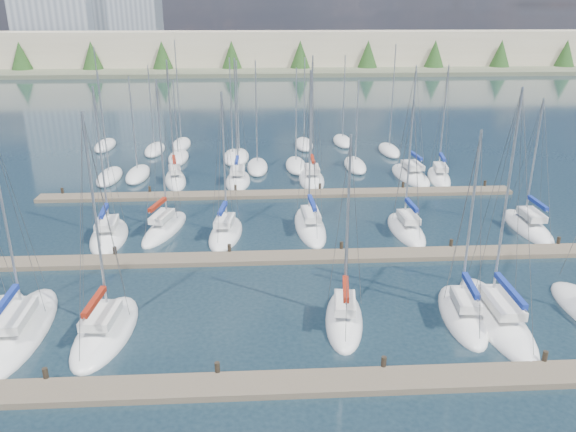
{
  "coord_description": "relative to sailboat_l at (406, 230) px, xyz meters",
  "views": [
    {
      "loc": [
        -1.91,
        -19.62,
        16.71
      ],
      "look_at": [
        0.0,
        14.0,
        4.0
      ],
      "focal_mm": 35.0,
      "sensor_mm": 36.0,
      "label": 1
    }
  ],
  "objects": [
    {
      "name": "sailboat_k",
      "position": [
        -7.47,
        1.16,
        0.01
      ],
      "size": [
        2.61,
        8.57,
        12.97
      ],
      "rotation": [
        0.0,
        0.0,
        0.04
      ],
      "color": "white",
      "rests_on": "ground"
    },
    {
      "name": "sailboat_e",
      "position": [
        -0.11,
        -12.96,
        0.01
      ],
      "size": [
        2.94,
        7.2,
        11.46
      ],
      "rotation": [
        0.0,
        0.0,
        -0.1
      ],
      "color": "white",
      "rests_on": "ground"
    },
    {
      "name": "sailboat_o",
      "position": [
        -13.54,
        13.93,
        0.01
      ],
      "size": [
        2.6,
        6.75,
        12.77
      ],
      "rotation": [
        0.0,
        0.0,
        -0.03
      ],
      "color": "white",
      "rests_on": "ground"
    },
    {
      "name": "sailboat_h",
      "position": [
        -22.99,
        0.05,
        -0.0
      ],
      "size": [
        3.31,
        7.28,
        12.1
      ],
      "rotation": [
        0.0,
        0.0,
        0.09
      ],
      "color": "white",
      "rests_on": "ground"
    },
    {
      "name": "sailboat_n",
      "position": [
        -19.85,
        14.51,
        0.02
      ],
      "size": [
        3.2,
        7.09,
        12.61
      ],
      "rotation": [
        0.0,
        0.0,
        0.17
      ],
      "color": "white",
      "rests_on": "ground"
    },
    {
      "name": "sailboat_r",
      "position": [
        6.97,
        13.88,
        0.01
      ],
      "size": [
        3.21,
        7.45,
        12.06
      ],
      "rotation": [
        0.0,
        0.0,
        -0.16
      ],
      "color": "white",
      "rests_on": "ground"
    },
    {
      "name": "sailboat_b",
      "position": [
        -24.63,
        -13.16,
        -0.01
      ],
      "size": [
        3.33,
        9.63,
        12.98
      ],
      "rotation": [
        0.0,
        0.0,
        0.04
      ],
      "color": "white",
      "rests_on": "ground"
    },
    {
      "name": "dock_mid",
      "position": [
        -9.67,
        -4.56,
        -0.03
      ],
      "size": [
        44.0,
        1.93,
        1.1
      ],
      "color": "#6B5E4C",
      "rests_on": "ground"
    },
    {
      "name": "sailboat_l",
      "position": [
        0.0,
        0.0,
        0.0
      ],
      "size": [
        2.54,
        7.13,
        11.0
      ],
      "rotation": [
        0.0,
        0.0,
        0.03
      ],
      "color": "white",
      "rests_on": "ground"
    },
    {
      "name": "dock_far",
      "position": [
        -9.67,
        9.44,
        -0.03
      ],
      "size": [
        44.0,
        1.93,
        1.1
      ],
      "color": "#6B5E4C",
      "rests_on": "ground"
    },
    {
      "name": "sailboat_f",
      "position": [
        1.74,
        -13.24,
        -0.0
      ],
      "size": [
        2.89,
        9.68,
        13.62
      ],
      "rotation": [
        0.0,
        0.0,
        -0.02
      ],
      "color": "white",
      "rests_on": "ground"
    },
    {
      "name": "sailboat_p",
      "position": [
        -6.12,
        14.0,
        0.01
      ],
      "size": [
        2.66,
        7.62,
        12.98
      ],
      "rotation": [
        0.0,
        0.0,
        -0.02
      ],
      "color": "white",
      "rests_on": "ground"
    },
    {
      "name": "distant_boats",
      "position": [
        -14.01,
        23.19,
        0.11
      ],
      "size": [
        36.93,
        20.75,
        13.3
      ],
      "color": "#9EA0A5",
      "rests_on": "ground"
    },
    {
      "name": "sailboat_d",
      "position": [
        -6.88,
        -12.99,
        0.01
      ],
      "size": [
        2.96,
        6.91,
        11.31
      ],
      "rotation": [
        0.0,
        0.0,
        -0.13
      ],
      "color": "white",
      "rests_on": "ground"
    },
    {
      "name": "sailboat_j",
      "position": [
        -14.11,
        0.06,
        0.01
      ],
      "size": [
        3.18,
        6.98,
        11.64
      ],
      "rotation": [
        0.0,
        0.0,
        -0.13
      ],
      "color": "white",
      "rests_on": "ground"
    },
    {
      "name": "ground",
      "position": [
        -9.67,
        39.43,
        -0.18
      ],
      "size": [
        400.0,
        400.0,
        0.0
      ],
      "primitive_type": "plane",
      "color": "#1C2E38",
      "rests_on": "ground"
    },
    {
      "name": "shoreline",
      "position": [
        -22.96,
        129.2,
        7.26
      ],
      "size": [
        400.0,
        60.0,
        38.0
      ],
      "color": "#666B51",
      "rests_on": "ground"
    },
    {
      "name": "sailboat_c",
      "position": [
        -19.95,
        -13.51,
        -0.0
      ],
      "size": [
        3.44,
        7.74,
        12.69
      ],
      "rotation": [
        0.0,
        0.0,
        -0.08
      ],
      "color": "white",
      "rests_on": "ground"
    },
    {
      "name": "dock_near",
      "position": [
        -9.67,
        -18.56,
        -0.03
      ],
      "size": [
        44.0,
        1.93,
        1.1
      ],
      "color": "#6B5E4C",
      "rests_on": "ground"
    },
    {
      "name": "sailboat_q",
      "position": [
        4.25,
        14.79,
        -0.01
      ],
      "size": [
        3.62,
        8.42,
        11.93
      ],
      "rotation": [
        0.0,
        0.0,
        0.09
      ],
      "color": "white",
      "rests_on": "ground"
    },
    {
      "name": "sailboat_m",
      "position": [
        9.79,
        0.04,
        -0.0
      ],
      "size": [
        2.48,
        7.73,
        10.96
      ],
      "rotation": [
        0.0,
        0.0,
        -0.01
      ],
      "color": "white",
      "rests_on": "ground"
    },
    {
      "name": "sailboat_i",
      "position": [
        -18.96,
        1.26,
        0.02
      ],
      "size": [
        3.87,
        7.72,
        12.38
      ],
      "rotation": [
        0.0,
        0.0,
        -0.25
      ],
      "color": "white",
      "rests_on": "ground"
    }
  ]
}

